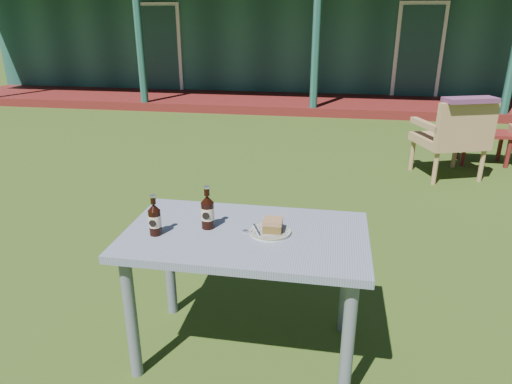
% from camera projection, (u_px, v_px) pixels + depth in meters
% --- Properties ---
extents(ground, '(80.00, 80.00, 0.00)m').
position_uv_depth(ground, '(281.00, 227.00, 3.98)').
color(ground, '#334916').
extents(pavilion, '(15.80, 8.30, 3.45)m').
position_uv_depth(pavilion, '(325.00, 21.00, 12.03)').
color(pavilion, '#1C4A3F').
rests_on(pavilion, ground).
extents(cafe_table, '(1.20, 0.70, 0.72)m').
position_uv_depth(cafe_table, '(246.00, 250.00, 2.29)').
color(cafe_table, slate).
rests_on(cafe_table, ground).
extents(plate, '(0.20, 0.20, 0.01)m').
position_uv_depth(plate, '(270.00, 231.00, 2.24)').
color(plate, silver).
rests_on(plate, cafe_table).
extents(cake_slice, '(0.09, 0.09, 0.06)m').
position_uv_depth(cake_slice, '(273.00, 225.00, 2.23)').
color(cake_slice, brown).
rests_on(cake_slice, plate).
extents(fork, '(0.07, 0.13, 0.00)m').
position_uv_depth(fork, '(257.00, 230.00, 2.24)').
color(fork, silver).
rests_on(fork, plate).
extents(cola_bottle_near, '(0.07, 0.07, 0.22)m').
position_uv_depth(cola_bottle_near, '(208.00, 211.00, 2.27)').
color(cola_bottle_near, black).
rests_on(cola_bottle_near, cafe_table).
extents(cola_bottle_far, '(0.06, 0.06, 0.21)m').
position_uv_depth(cola_bottle_far, '(155.00, 219.00, 2.20)').
color(cola_bottle_far, black).
rests_on(cola_bottle_far, cafe_table).
extents(bottle_cap, '(0.03, 0.03, 0.01)m').
position_uv_depth(bottle_cap, '(245.00, 231.00, 2.26)').
color(bottle_cap, silver).
rests_on(bottle_cap, cafe_table).
extents(armchair_left, '(0.83, 0.80, 0.89)m').
position_uv_depth(armchair_left, '(454.00, 135.00, 5.01)').
color(armchair_left, '#A37D51').
rests_on(armchair_left, ground).
extents(floral_throw, '(0.59, 0.38, 0.05)m').
position_uv_depth(floral_throw, '(470.00, 100.00, 4.70)').
color(floral_throw, '#623155').
rests_on(floral_throw, armchair_left).
extents(side_table, '(0.60, 0.40, 0.40)m').
position_uv_depth(side_table, '(484.00, 137.00, 5.58)').
color(side_table, '#5D1816').
rests_on(side_table, ground).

